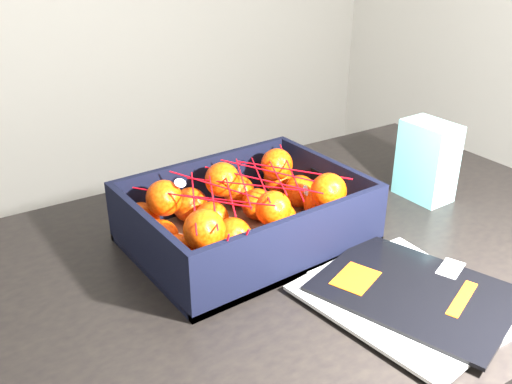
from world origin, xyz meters
TOP-DOWN VIEW (x-y plane):
  - table at (-0.10, -0.03)m, footprint 1.25×0.87m
  - magazine_stack at (-0.09, -0.25)m, footprint 0.29×0.33m
  - produce_crate at (-0.19, 0.04)m, footprint 0.39×0.30m
  - clementine_heap at (-0.19, 0.04)m, footprint 0.37×0.28m
  - mesh_net at (-0.20, 0.04)m, footprint 0.32×0.26m
  - retail_carton at (0.21, -0.02)m, footprint 0.07×0.11m

SIDE VIEW (x-z plane):
  - table at x=-0.10m, z-range 0.28..1.03m
  - magazine_stack at x=-0.09m, z-range 0.75..0.77m
  - produce_crate at x=-0.19m, z-range 0.73..0.84m
  - clementine_heap at x=-0.19m, z-range 0.75..0.87m
  - retail_carton at x=0.21m, z-range 0.75..0.91m
  - mesh_net at x=-0.20m, z-range 0.82..0.90m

